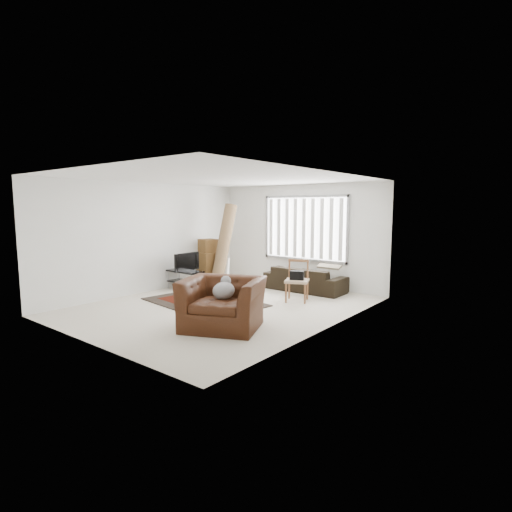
% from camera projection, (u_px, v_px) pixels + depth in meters
% --- Properties ---
extents(room, '(6.00, 6.02, 2.71)m').
position_uv_depth(room, '(239.00, 223.00, 8.68)').
color(room, beige).
rests_on(room, ground).
extents(persian_rug, '(2.78, 2.04, 0.02)m').
position_uv_depth(persian_rug, '(204.00, 302.00, 8.84)').
color(persian_rug, black).
rests_on(persian_rug, ground).
extents(tv_stand, '(0.99, 0.45, 0.49)m').
position_uv_depth(tv_stand, '(185.00, 276.00, 10.21)').
color(tv_stand, black).
rests_on(tv_stand, ground).
extents(tv, '(0.10, 0.80, 0.46)m').
position_uv_depth(tv, '(185.00, 261.00, 10.16)').
color(tv, black).
rests_on(tv, tv_stand).
extents(subwoofer, '(0.40, 0.40, 0.36)m').
position_uv_depth(subwoofer, '(199.00, 294.00, 8.80)').
color(subwoofer, black).
rests_on(subwoofer, persian_rug).
extents(moving_boxes, '(0.58, 0.55, 1.23)m').
position_uv_depth(moving_boxes, '(208.00, 263.00, 10.97)').
color(moving_boxes, brown).
rests_on(moving_boxes, ground).
extents(white_flatpack, '(0.61, 0.31, 0.74)m').
position_uv_depth(white_flatpack, '(219.00, 271.00, 10.85)').
color(white_flatpack, silver).
rests_on(white_flatpack, ground).
extents(rolled_rug, '(0.44, 0.91, 2.20)m').
position_uv_depth(rolled_rug, '(224.00, 245.00, 10.71)').
color(rolled_rug, brown).
rests_on(rolled_rug, ground).
extents(sofa, '(2.06, 0.91, 0.79)m').
position_uv_depth(sofa, '(305.00, 275.00, 10.04)').
color(sofa, black).
rests_on(sofa, ground).
extents(side_chair, '(0.66, 0.66, 0.93)m').
position_uv_depth(side_chair, '(297.00, 279.00, 8.94)').
color(side_chair, '#9D8266').
rests_on(side_chair, ground).
extents(armchair, '(1.71, 1.62, 1.00)m').
position_uv_depth(armchair, '(223.00, 300.00, 6.96)').
color(armchair, '#38190B').
rests_on(armchair, ground).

